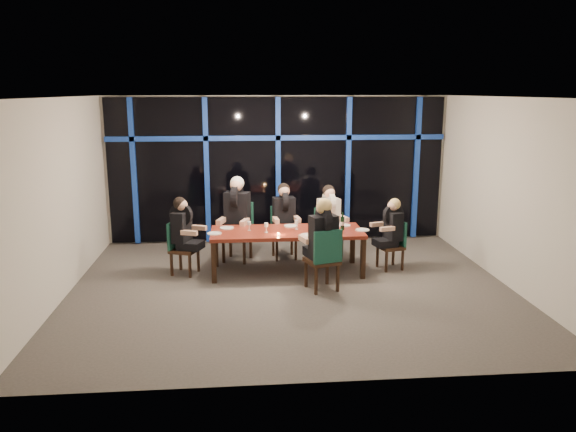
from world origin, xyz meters
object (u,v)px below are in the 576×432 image
at_px(chair_near_mid, 324,257).
at_px(wine_bottle, 342,223).
at_px(water_pitcher, 330,226).
at_px(chair_end_left, 180,245).
at_px(diner_end_right, 391,223).
at_px(diner_near_mid, 322,231).
at_px(chair_far_mid, 283,229).
at_px(chair_end_right, 394,242).
at_px(diner_far_right, 330,211).
at_px(chair_far_left, 239,228).
at_px(dining_table, 287,234).
at_px(diner_far_left, 237,207).
at_px(diner_far_mid, 284,210).
at_px(diner_end_left, 183,224).
at_px(chair_far_right, 327,230).

relative_size(chair_near_mid, wine_bottle, 3.22).
distance_m(wine_bottle, water_pitcher, 0.23).
height_order(chair_end_left, chair_near_mid, chair_near_mid).
xyz_separation_m(diner_end_right, diner_near_mid, (-1.36, -0.95, 0.14)).
relative_size(chair_far_mid, chair_end_right, 1.12).
bearing_deg(water_pitcher, diner_far_right, 62.76).
bearing_deg(diner_near_mid, chair_far_mid, -93.04).
relative_size(chair_far_left, diner_far_right, 1.16).
bearing_deg(dining_table, chair_end_right, 1.86).
distance_m(chair_far_mid, wine_bottle, 1.40).
relative_size(diner_far_left, diner_far_mid, 1.11).
xyz_separation_m(chair_end_left, chair_end_right, (3.74, -0.05, -0.03)).
bearing_deg(diner_far_left, chair_near_mid, -34.30).
distance_m(chair_far_mid, diner_end_right, 2.05).
xyz_separation_m(diner_far_mid, diner_far_right, (0.84, -0.06, -0.02)).
bearing_deg(chair_near_mid, diner_far_left, -69.57).
bearing_deg(diner_far_right, diner_near_mid, -120.49).
bearing_deg(chair_far_left, diner_far_right, 15.68).
height_order(diner_end_left, water_pitcher, diner_end_left).
bearing_deg(diner_far_mid, wine_bottle, -51.25).
bearing_deg(dining_table, diner_near_mid, -62.17).
bearing_deg(chair_far_mid, chair_near_mid, -82.80).
distance_m(chair_far_mid, chair_end_right, 2.09).
relative_size(chair_near_mid, diner_far_left, 0.97).
relative_size(chair_far_left, water_pitcher, 5.57).
bearing_deg(diner_end_left, water_pitcher, -73.88).
bearing_deg(chair_near_mid, chair_end_right, -160.45).
bearing_deg(chair_far_left, wine_bottle, -9.03).
distance_m(diner_far_right, water_pitcher, 0.92).
bearing_deg(diner_far_right, chair_far_mid, 152.79).
height_order(chair_far_mid, wine_bottle, wine_bottle).
distance_m(dining_table, diner_far_mid, 0.89).
bearing_deg(chair_near_mid, diner_end_right, -159.52).
distance_m(chair_end_right, water_pitcher, 1.25).
height_order(chair_near_mid, wine_bottle, wine_bottle).
relative_size(chair_far_left, chair_far_mid, 1.11).
height_order(diner_far_mid, diner_far_right, diner_far_mid).
relative_size(chair_far_right, chair_end_left, 1.03).
height_order(dining_table, chair_end_right, chair_end_right).
relative_size(dining_table, chair_end_right, 3.01).
distance_m(chair_end_left, wine_bottle, 2.81).
distance_m(chair_far_mid, chair_end_left, 2.03).
height_order(diner_end_right, wine_bottle, diner_end_right).
xyz_separation_m(chair_end_right, diner_near_mid, (-1.43, -0.97, 0.48)).
xyz_separation_m(dining_table, diner_end_left, (-1.76, 0.08, 0.20)).
distance_m(chair_far_right, water_pitcher, 1.04).
distance_m(chair_end_right, chair_near_mid, 1.76).
relative_size(chair_far_right, diner_end_right, 1.12).
xyz_separation_m(chair_far_mid, diner_far_right, (0.85, -0.14, 0.36)).
bearing_deg(chair_end_left, diner_end_right, -70.48).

